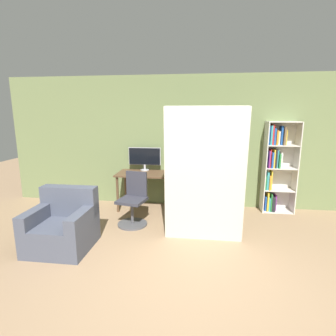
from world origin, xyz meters
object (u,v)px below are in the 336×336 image
(office_chair, at_px, (133,204))
(mattress_far, at_px, (205,172))
(armchair, at_px, (63,226))
(bookshelf, at_px, (276,167))
(mattress_near, at_px, (205,176))
(monitor, at_px, (145,157))

(office_chair, distance_m, mattress_far, 1.40)
(mattress_far, relative_size, armchair, 2.40)
(office_chair, distance_m, bookshelf, 2.86)
(mattress_near, xyz_separation_m, armchair, (-2.04, -0.50, -0.70))
(monitor, bearing_deg, armchair, -112.18)
(monitor, relative_size, mattress_far, 0.33)
(monitor, height_order, mattress_far, mattress_far)
(office_chair, xyz_separation_m, mattress_far, (1.23, -0.18, 0.65))
(monitor, relative_size, office_chair, 0.74)
(bookshelf, bearing_deg, armchair, -150.75)
(office_chair, relative_size, mattress_far, 0.45)
(monitor, xyz_separation_m, bookshelf, (2.64, -0.04, -0.13))
(monitor, height_order, armchair, monitor)
(bookshelf, distance_m, mattress_far, 1.83)
(monitor, xyz_separation_m, office_chair, (0.01, -1.04, -0.66))
(monitor, relative_size, armchair, 0.80)
(bookshelf, height_order, mattress_far, mattress_far)
(office_chair, xyz_separation_m, mattress_near, (1.23, -0.43, 0.65))
(bookshelf, relative_size, mattress_far, 0.88)
(monitor, xyz_separation_m, mattress_near, (1.24, -1.46, -0.02))
(bookshelf, height_order, mattress_near, mattress_near)
(monitor, bearing_deg, mattress_near, -49.68)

